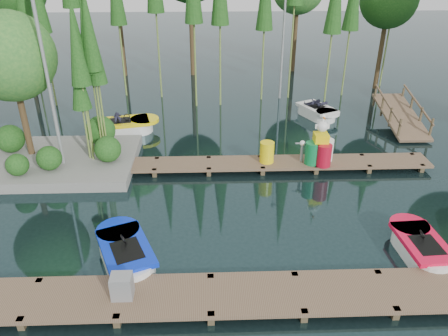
{
  "coord_description": "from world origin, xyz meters",
  "views": [
    {
      "loc": [
        0.03,
        -12.42,
        7.84
      ],
      "look_at": [
        0.5,
        0.5,
        1.1
      ],
      "focal_mm": 35.0,
      "sensor_mm": 36.0,
      "label": 1
    }
  ],
  "objects_px": {
    "boat_red": "(420,248)",
    "drum_cluster": "(321,149)",
    "yellow_barrel": "(267,152)",
    "island": "(35,85)",
    "boat_yellow_far": "(125,126)",
    "utility_cabinet": "(122,286)",
    "boat_blue": "(126,254)"
  },
  "relations": [
    {
      "from": "island",
      "to": "utility_cabinet",
      "type": "bearing_deg",
      "value": -61.64
    },
    {
      "from": "boat_red",
      "to": "yellow_barrel",
      "type": "relative_size",
      "value": 3.12
    },
    {
      "from": "boat_red",
      "to": "drum_cluster",
      "type": "height_order",
      "value": "drum_cluster"
    },
    {
      "from": "island",
      "to": "yellow_barrel",
      "type": "relative_size",
      "value": 8.29
    },
    {
      "from": "boat_red",
      "to": "yellow_barrel",
      "type": "xyz_separation_m",
      "value": [
        -3.66,
        5.36,
        0.47
      ]
    },
    {
      "from": "boat_blue",
      "to": "boat_yellow_far",
      "type": "relative_size",
      "value": 0.96
    },
    {
      "from": "island",
      "to": "boat_yellow_far",
      "type": "xyz_separation_m",
      "value": [
        2.49,
        3.02,
        -2.88
      ]
    },
    {
      "from": "boat_yellow_far",
      "to": "yellow_barrel",
      "type": "xyz_separation_m",
      "value": [
        6.02,
        -3.81,
        0.4
      ]
    },
    {
      "from": "island",
      "to": "boat_yellow_far",
      "type": "distance_m",
      "value": 4.86
    },
    {
      "from": "boat_blue",
      "to": "drum_cluster",
      "type": "relative_size",
      "value": 1.52
    },
    {
      "from": "boat_blue",
      "to": "island",
      "type": "bearing_deg",
      "value": 100.12
    },
    {
      "from": "boat_red",
      "to": "boat_yellow_far",
      "type": "relative_size",
      "value": 0.82
    },
    {
      "from": "island",
      "to": "drum_cluster",
      "type": "distance_m",
      "value": 10.81
    },
    {
      "from": "island",
      "to": "boat_yellow_far",
      "type": "relative_size",
      "value": 2.18
    },
    {
      "from": "boat_blue",
      "to": "yellow_barrel",
      "type": "bearing_deg",
      "value": 27.07
    },
    {
      "from": "island",
      "to": "boat_red",
      "type": "distance_m",
      "value": 13.95
    },
    {
      "from": "drum_cluster",
      "to": "utility_cabinet",
      "type": "bearing_deg",
      "value": -132.69
    },
    {
      "from": "boat_red",
      "to": "drum_cluster",
      "type": "relative_size",
      "value": 1.3
    },
    {
      "from": "island",
      "to": "boat_red",
      "type": "xyz_separation_m",
      "value": [
        12.17,
        -6.15,
        -2.94
      ]
    },
    {
      "from": "boat_yellow_far",
      "to": "utility_cabinet",
      "type": "bearing_deg",
      "value": -73.84
    },
    {
      "from": "boat_yellow_far",
      "to": "yellow_barrel",
      "type": "distance_m",
      "value": 7.14
    },
    {
      "from": "boat_yellow_far",
      "to": "yellow_barrel",
      "type": "height_order",
      "value": "boat_yellow_far"
    },
    {
      "from": "boat_red",
      "to": "utility_cabinet",
      "type": "distance_m",
      "value": 8.14
    },
    {
      "from": "boat_blue",
      "to": "boat_yellow_far",
      "type": "distance_m",
      "value": 9.3
    },
    {
      "from": "boat_yellow_far",
      "to": "yellow_barrel",
      "type": "bearing_deg",
      "value": -25.21
    },
    {
      "from": "utility_cabinet",
      "to": "drum_cluster",
      "type": "bearing_deg",
      "value": 47.31
    },
    {
      "from": "island",
      "to": "utility_cabinet",
      "type": "distance_m",
      "value": 9.22
    },
    {
      "from": "boat_red",
      "to": "drum_cluster",
      "type": "bearing_deg",
      "value": 104.35
    },
    {
      "from": "utility_cabinet",
      "to": "yellow_barrel",
      "type": "xyz_separation_m",
      "value": [
        4.3,
        7.0,
        0.1
      ]
    },
    {
      "from": "drum_cluster",
      "to": "boat_yellow_far",
      "type": "bearing_deg",
      "value": 153.75
    },
    {
      "from": "yellow_barrel",
      "to": "drum_cluster",
      "type": "xyz_separation_m",
      "value": [
        2.01,
        -0.15,
        0.17
      ]
    },
    {
      "from": "boat_blue",
      "to": "drum_cluster",
      "type": "height_order",
      "value": "drum_cluster"
    }
  ]
}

